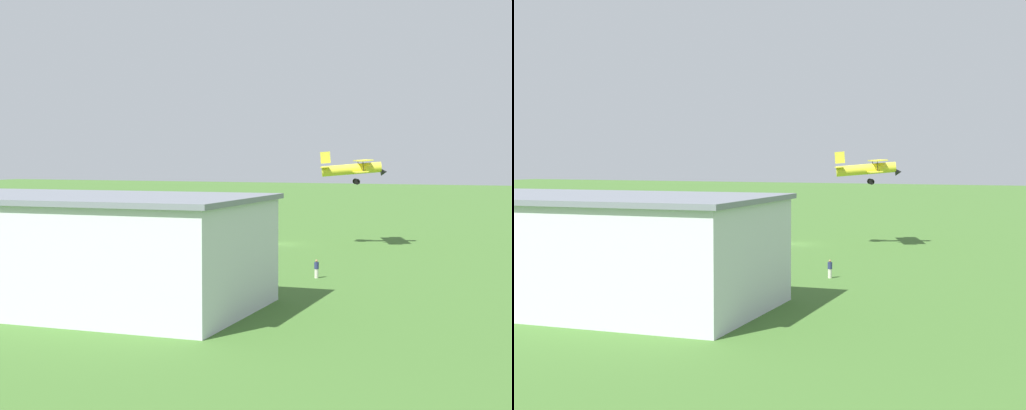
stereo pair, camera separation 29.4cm
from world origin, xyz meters
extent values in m
plane|color=#3D6628|center=(0.00, 0.00, 0.00)|extent=(400.00, 400.00, 0.00)
cube|color=silver|center=(5.45, 40.80, 3.57)|extent=(37.20, 14.95, 7.14)
cube|color=#384251|center=(5.76, 34.13, 2.93)|extent=(10.00, 0.62, 5.86)
cylinder|color=yellow|center=(-7.88, -2.02, 8.60)|extent=(6.71, 3.54, 1.70)
cone|color=black|center=(-11.31, -3.35, 8.31)|extent=(1.01, 1.04, 0.87)
cube|color=yellow|center=(-8.62, -2.30, 8.37)|extent=(4.20, 7.89, 0.23)
cube|color=yellow|center=(-9.08, -2.48, 9.60)|extent=(4.20, 7.89, 0.23)
cube|color=yellow|center=(-5.14, -0.95, 9.93)|extent=(1.15, 0.53, 1.38)
cube|color=yellow|center=(-5.06, -0.92, 8.84)|extent=(1.78, 2.75, 0.15)
cylinder|color=black|center=(-8.75, -1.34, 7.22)|extent=(0.65, 0.36, 0.64)
cylinder|color=black|center=(-8.06, -3.11, 7.22)|extent=(0.65, 0.36, 0.64)
cylinder|color=#332D28|center=(-9.77, -0.03, 8.98)|extent=(0.20, 0.14, 1.28)
cylinder|color=#332D28|center=(-7.93, -4.75, 8.98)|extent=(0.20, 0.14, 1.28)
cylinder|color=navy|center=(19.09, 23.40, 0.42)|extent=(0.43, 0.43, 0.83)
cylinder|color=navy|center=(19.09, 23.40, 1.13)|extent=(0.52, 0.52, 0.59)
sphere|color=brown|center=(19.09, 23.40, 1.53)|extent=(0.23, 0.23, 0.23)
cylinder|color=navy|center=(-7.24, 23.82, 0.41)|extent=(0.35, 0.35, 0.83)
cylinder|color=navy|center=(-7.24, 23.82, 1.12)|extent=(0.41, 0.41, 0.59)
sphere|color=beige|center=(-7.24, 23.82, 1.52)|extent=(0.22, 0.22, 0.22)
cylinder|color=#72338C|center=(17.80, 24.56, 0.45)|extent=(0.45, 0.45, 0.90)
cylinder|color=#72338C|center=(17.80, 24.56, 1.22)|extent=(0.54, 0.54, 0.64)
sphere|color=brown|center=(17.80, 24.56, 1.66)|extent=(0.24, 0.24, 0.24)
cylinder|color=beige|center=(-11.92, 22.83, 0.39)|extent=(0.39, 0.39, 0.78)
cylinder|color=navy|center=(-11.92, 22.83, 1.05)|extent=(0.46, 0.46, 0.55)
sphere|color=#9E704C|center=(-11.92, 22.83, 1.43)|extent=(0.21, 0.21, 0.21)
cylinder|color=beige|center=(16.57, 24.25, 0.41)|extent=(0.35, 0.35, 0.83)
cylinder|color=#72338C|center=(16.57, 24.25, 1.12)|extent=(0.42, 0.42, 0.59)
sphere|color=beige|center=(16.57, 24.25, 1.52)|extent=(0.22, 0.22, 0.22)
camera|label=1|loc=(-32.24, 85.03, 10.07)|focal=55.81mm
camera|label=2|loc=(-32.51, 84.92, 10.07)|focal=55.81mm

